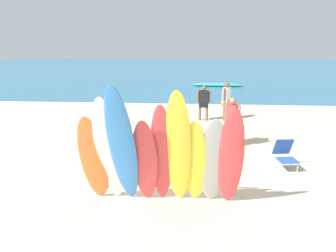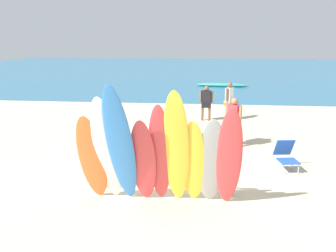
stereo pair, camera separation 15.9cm
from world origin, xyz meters
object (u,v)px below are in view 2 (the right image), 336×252
Objects in this scene: surfboard_white_1 at (107,151)px; surfboard_grey_7 at (211,162)px; surfboard_orange_0 at (92,159)px; distant_boat at (222,85)px; beach_chair_red at (286,154)px; surfboard_yellow_6 at (193,163)px; beachgoer_photographing at (234,119)px; beachgoer_near_rack at (206,101)px; surfboard_red_4 at (160,155)px; surfboard_red_3 at (143,162)px; beachgoer_midbeach at (229,98)px; surfboard_blue_2 at (121,148)px; surfboard_rack at (163,170)px; surfboard_yellow_5 at (176,150)px; surfboard_red_8 at (229,159)px.

surfboard_white_1 reaches higher than surfboard_grey_7.
surfboard_orange_0 is 18.01m from distant_boat.
beach_chair_red is at bearing 29.41° from surfboard_orange_0.
surfboard_yellow_6 is 1.25× the size of beachgoer_photographing.
surfboard_red_4 is at bearing 88.59° from beachgoer_near_rack.
surfboard_red_3 is 1.36× the size of beachgoer_near_rack.
surfboard_orange_0 reaches higher than beachgoer_near_rack.
beachgoer_photographing is (2.26, 4.09, -0.05)m from surfboard_red_3.
distant_boat is (0.42, 9.93, -0.82)m from beachgoer_midbeach.
surfboard_red_3 is at bearing 29.87° from surfboard_blue_2.
surfboard_white_1 is at bearing -147.16° from surfboard_rack.
surfboard_yellow_6 is 1.23× the size of beachgoer_midbeach.
surfboard_yellow_5 reaches higher than surfboard_red_8.
surfboard_white_1 is at bearing -173.62° from beachgoer_midbeach.
surfboard_red_8 is 7.47m from beachgoer_near_rack.
surfboard_grey_7 is (1.81, 0.28, -0.35)m from surfboard_blue_2.
surfboard_blue_2 is 1.43× the size of surfboard_yellow_6.
surfboard_white_1 is 1.11× the size of surfboard_red_8.
surfboard_white_1 is 0.96× the size of surfboard_yellow_5.
beachgoer_photographing is at bearing 53.34° from surfboard_orange_0.
surfboard_white_1 is 2.14m from surfboard_grey_7.
surfboard_yellow_6 is at bearing 4.37° from surfboard_red_3.
surfboard_white_1 is 1.70× the size of beachgoer_near_rack.
surfboard_yellow_6 is at bearing 176.00° from surfboard_red_8.
surfboard_red_3 is 0.99× the size of surfboard_grey_7.
surfboard_yellow_6 is 3.37m from beach_chair_red.
surfboard_orange_0 is 8.40m from beachgoer_midbeach.
surfboard_yellow_5 is (1.77, -0.06, 0.28)m from surfboard_orange_0.
surfboard_white_1 reaches higher than surfboard_rack.
beachgoer_near_rack is at bearing 87.72° from surfboard_yellow_5.
surfboard_rack is at bearing 51.77° from surfboard_blue_2.
surfboard_orange_0 is 0.55× the size of distant_boat.
surfboard_red_3 is at bearing -175.98° from surfboard_red_4.
beachgoer_midbeach reaches higher than surfboard_rack.
beachgoer_photographing is at bearing 85.91° from surfboard_red_8.
surfboard_orange_0 is at bearing -178.59° from surfboard_grey_7.
surfboard_blue_2 reaches higher than beach_chair_red.
beachgoer_midbeach is at bearing 80.75° from surfboard_yellow_5.
beachgoer_near_rack is (0.43, 7.37, -0.10)m from surfboard_yellow_6.
surfboard_blue_2 reaches higher than surfboard_yellow_5.
surfboard_red_4 is 1.46× the size of beachgoer_photographing.
surfboard_yellow_5 reaches higher than surfboard_white_1.
surfboard_rack is 1.57× the size of surfboard_grey_7.
surfboard_rack is 1.21× the size of surfboard_yellow_5.
surfboard_red_8 is at bearing 5.18° from surfboard_yellow_5.
surfboard_red_8 is at bearing 9.37° from surfboard_blue_2.
surfboard_rack is at bearing 88.52° from surfboard_red_4.
surfboard_yellow_5 is (1.41, 0.03, 0.07)m from surfboard_white_1.
surfboard_blue_2 reaches higher than beachgoer_midbeach.
surfboard_red_8 is 4.13m from beachgoer_photographing.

